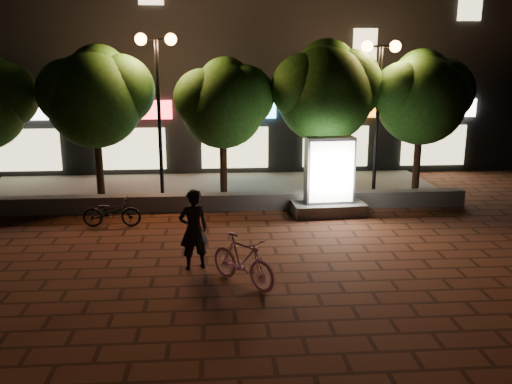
{
  "coord_description": "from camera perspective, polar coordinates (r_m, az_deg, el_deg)",
  "views": [
    {
      "loc": [
        0.28,
        -11.98,
        4.57
      ],
      "look_at": [
        1.28,
        1.5,
        1.17
      ],
      "focal_mm": 37.85,
      "sensor_mm": 36.0,
      "label": 1
    }
  ],
  "objects": [
    {
      "name": "tree_left",
      "position": [
        17.87,
        -16.51,
        9.95
      ],
      "size": [
        3.6,
        3.0,
        4.89
      ],
      "color": "#311E13",
      "rests_on": "sidewalk"
    },
    {
      "name": "tree_mid",
      "position": [
        17.5,
        -3.39,
        9.66
      ],
      "size": [
        3.24,
        2.7,
        4.5
      ],
      "color": "#311E13",
      "rests_on": "sidewalk"
    },
    {
      "name": "tree_far_right",
      "position": [
        18.75,
        17.21,
        9.83
      ],
      "size": [
        3.48,
        2.9,
        4.76
      ],
      "color": "#311E13",
      "rests_on": "sidewalk"
    },
    {
      "name": "ground",
      "position": [
        12.83,
        -5.25,
        -6.81
      ],
      "size": [
        80.0,
        80.0,
        0.0
      ],
      "primitive_type": "plane",
      "color": "#502919",
      "rests_on": "ground"
    },
    {
      "name": "sidewalk",
      "position": [
        19.03,
        -4.96,
        0.3
      ],
      "size": [
        16.0,
        5.0,
        0.08
      ],
      "primitive_type": "cube",
      "color": "slate",
      "rests_on": "ground"
    },
    {
      "name": "scooter_pink",
      "position": [
        11.11,
        -1.42,
        -7.23
      ],
      "size": [
        1.54,
        1.65,
        1.06
      ],
      "primitive_type": "imported",
      "rotation": [
        0.0,
        0.0,
        0.72
      ],
      "color": "#CB84AE",
      "rests_on": "ground"
    },
    {
      "name": "street_lamp_left",
      "position": [
        17.28,
        -10.38,
        12.1
      ],
      "size": [
        1.26,
        0.36,
        5.18
      ],
      "color": "black",
      "rests_on": "sidewalk"
    },
    {
      "name": "tree_right",
      "position": [
        17.83,
        7.47,
        10.78
      ],
      "size": [
        3.72,
        3.1,
        5.07
      ],
      "color": "#311E13",
      "rests_on": "sidewalk"
    },
    {
      "name": "retaining_wall",
      "position": [
        16.56,
        -5.06,
        -1.06
      ],
      "size": [
        16.0,
        0.45,
        0.5
      ],
      "primitive_type": "cube",
      "color": "slate",
      "rests_on": "ground"
    },
    {
      "name": "scooter_parked",
      "position": [
        15.37,
        -15.0,
        -2.05
      ],
      "size": [
        1.6,
        0.59,
        0.83
      ],
      "primitive_type": "imported",
      "rotation": [
        0.0,
        0.0,
        1.54
      ],
      "color": "black",
      "rests_on": "ground"
    },
    {
      "name": "street_lamp_right",
      "position": [
        17.97,
        12.92,
        11.62
      ],
      "size": [
        1.26,
        0.36,
        4.98
      ],
      "color": "black",
      "rests_on": "sidewalk"
    },
    {
      "name": "rider",
      "position": [
        11.87,
        -6.6,
        -3.96
      ],
      "size": [
        0.77,
        0.63,
        1.81
      ],
      "primitive_type": "imported",
      "rotation": [
        0.0,
        0.0,
        3.48
      ],
      "color": "black",
      "rests_on": "ground"
    },
    {
      "name": "building_block",
      "position": [
        24.98,
        -5.07,
        15.05
      ],
      "size": [
        28.0,
        8.12,
        11.3
      ],
      "color": "black",
      "rests_on": "ground"
    },
    {
      "name": "ad_kiosk",
      "position": [
        16.02,
        7.72,
        0.88
      ],
      "size": [
        2.2,
        1.21,
        2.31
      ],
      "color": "slate",
      "rests_on": "ground"
    }
  ]
}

